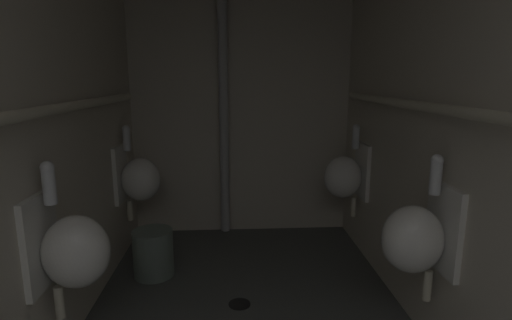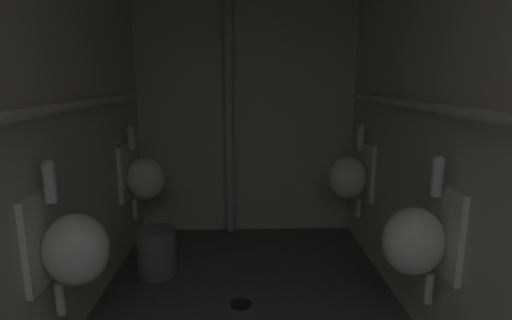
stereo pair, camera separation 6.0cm
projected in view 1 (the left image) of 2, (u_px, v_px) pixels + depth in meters
The scene contains 12 objects.
wall_left at pixel (21, 129), 1.74m from camera, with size 0.06×3.70×2.38m, color beige.
wall_right at pixel (465, 126), 1.85m from camera, with size 0.06×3.70×2.38m, color beige.
wall_back at pixel (241, 103), 3.58m from camera, with size 2.06×0.06×2.38m, color beige.
urinal_left_mid at pixel (71, 249), 1.82m from camera, with size 0.32×0.30×0.76m.
urinal_left_far at pixel (138, 178), 3.12m from camera, with size 0.32×0.30×0.76m.
urinal_right_mid at pixel (417, 237), 1.96m from camera, with size 0.32×0.30×0.76m.
urinal_right_far at pixel (346, 176), 3.19m from camera, with size 0.32×0.30×0.76m.
supply_pipe_left at pixel (43, 112), 1.75m from camera, with size 0.06×2.99×0.06m.
supply_pipe_right at pixel (445, 110), 1.85m from camera, with size 0.06×2.96×0.06m.
standpipe_back_wall at pixel (224, 103), 3.46m from camera, with size 0.08×0.08×2.33m, color #B2B2B2.
floor_drain at pixel (239, 304), 2.53m from camera, with size 0.14×0.14×0.01m, color black.
waste_bin at pixel (153, 253), 2.88m from camera, with size 0.29×0.29×0.34m, color slate.
Camera 1 is at (-0.08, 0.01, 1.41)m, focal length 28.06 mm.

